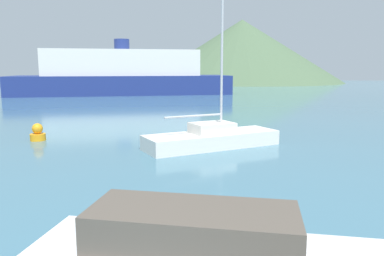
% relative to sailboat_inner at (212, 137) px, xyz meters
% --- Properties ---
extents(sailboat_inner, '(6.92, 5.15, 8.84)m').
position_rel_sailboat_inner_xyz_m(sailboat_inner, '(0.00, 0.00, 0.00)').
color(sailboat_inner, white).
rests_on(sailboat_inner, ground_plane).
extents(ferry_distant, '(32.99, 16.00, 8.14)m').
position_rel_sailboat_inner_xyz_m(ferry_distant, '(-13.03, 38.01, 2.39)').
color(ferry_distant, navy).
rests_on(ferry_distant, ground_plane).
extents(buoy_marker, '(0.81, 0.81, 0.94)m').
position_rel_sailboat_inner_xyz_m(buoy_marker, '(-9.43, 1.35, -0.10)').
color(buoy_marker, orange).
rests_on(buoy_marker, ground_plane).
extents(hill_west, '(29.71, 29.71, 8.44)m').
position_rel_sailboat_inner_xyz_m(hill_west, '(-19.12, 81.91, 3.74)').
color(hill_west, '#476B42').
rests_on(hill_west, ground_plane).
extents(hill_central, '(55.57, 55.57, 17.29)m').
position_rel_sailboat_inner_xyz_m(hill_central, '(9.27, 89.68, 8.16)').
color(hill_central, '#4C6647').
rests_on(hill_central, ground_plane).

